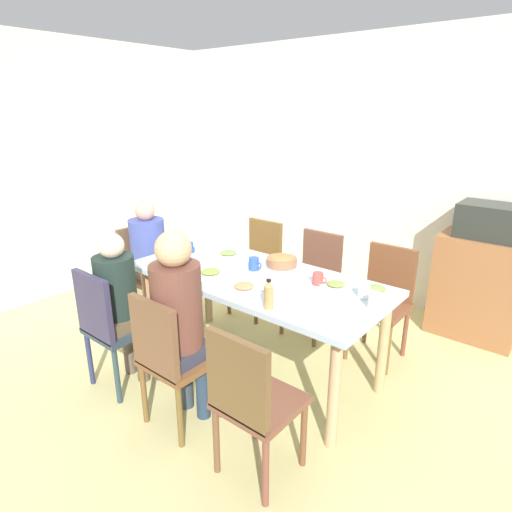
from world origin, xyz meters
name	(u,v)px	position (x,y,z in m)	size (l,w,h in m)	color
ground_plane	(256,368)	(0.00, 0.00, 0.00)	(6.16, 6.16, 0.00)	#C9C07E
wall_back	(378,173)	(0.00, 1.94, 1.30)	(5.37, 0.12, 2.60)	silver
wall_left	(62,170)	(-2.63, 0.00, 1.30)	(0.12, 4.00, 2.60)	beige
dining_table	(256,287)	(0.00, 0.00, 0.69)	(1.91, 0.87, 0.77)	silver
chair_0	(251,398)	(0.64, -0.82, 0.51)	(0.40, 0.40, 0.90)	brown
chair_1	(170,355)	(0.00, -0.82, 0.51)	(0.40, 0.40, 0.90)	brown
person_1	(179,313)	(0.00, -0.73, 0.76)	(0.30, 0.30, 1.27)	#303A45
chair_2	(384,296)	(0.64, 0.82, 0.51)	(0.40, 0.40, 0.90)	brown
chair_3	(145,268)	(-1.33, 0.00, 0.51)	(0.40, 0.40, 0.90)	brown
person_3	(149,252)	(-1.24, 0.00, 0.69)	(0.31, 0.31, 1.15)	brown
chair_4	(315,277)	(0.00, 0.82, 0.51)	(0.40, 0.40, 0.90)	brown
chair_5	(109,323)	(-0.64, -0.82, 0.51)	(0.40, 0.40, 0.90)	#2A3944
person_5	(119,297)	(-0.64, -0.72, 0.67)	(0.30, 0.30, 1.14)	brown
chair_6	(259,262)	(-0.64, 0.82, 0.51)	(0.40, 0.40, 0.90)	brown
plate_0	(376,290)	(0.79, 0.28, 0.79)	(0.22, 0.22, 0.04)	silver
plate_1	(176,258)	(-0.72, -0.13, 0.79)	(0.24, 0.24, 0.04)	silver
plate_2	(336,286)	(0.55, 0.17, 0.79)	(0.22, 0.22, 0.04)	white
plate_3	(229,254)	(-0.45, 0.20, 0.79)	(0.25, 0.25, 0.04)	silver
plate_4	(244,288)	(0.10, -0.24, 0.79)	(0.24, 0.24, 0.04)	silver
plate_5	(210,273)	(-0.26, -0.20, 0.79)	(0.26, 0.26, 0.04)	silver
bowl_0	(282,261)	(0.02, 0.28, 0.82)	(0.23, 0.23, 0.09)	#986041
cup_0	(318,279)	(0.43, 0.15, 0.82)	(0.11, 0.07, 0.08)	#CB463D
cup_1	(375,302)	(0.89, 0.03, 0.82)	(0.12, 0.08, 0.10)	white
cup_2	(254,264)	(-0.09, 0.08, 0.82)	(0.11, 0.08, 0.09)	#2D4FA3
cup_3	(189,247)	(-0.77, 0.05, 0.82)	(0.12, 0.08, 0.09)	#2F4FA2
cup_4	(275,280)	(0.21, -0.06, 0.81)	(0.12, 0.09, 0.08)	white
cup_5	(364,291)	(0.77, 0.14, 0.82)	(0.11, 0.07, 0.09)	white
cup_6	(168,265)	(-0.55, -0.34, 0.82)	(0.12, 0.08, 0.10)	#C94D37
bottle_0	(269,295)	(0.40, -0.36, 0.86)	(0.06, 0.06, 0.19)	tan
bottle_1	(184,252)	(-0.55, -0.18, 0.89)	(0.06, 0.06, 0.24)	silver
side_cabinet	(478,287)	(1.13, 1.64, 0.45)	(0.70, 0.44, 0.90)	#965F38
microwave	(490,221)	(1.13, 1.64, 1.04)	(0.48, 0.36, 0.28)	#2A2E29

